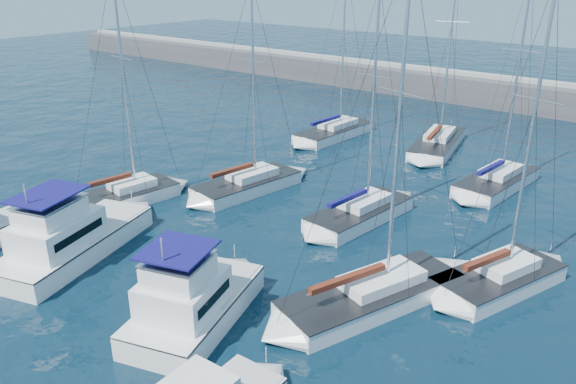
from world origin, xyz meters
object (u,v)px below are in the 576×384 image
Objects in this scene: sailboat_mid_b at (248,184)px; sailboat_mid_c at (360,213)px; sailboat_back_a at (335,132)px; sailboat_back_b at (438,143)px; sailboat_mid_e at (499,278)px; sailboat_mid_a at (128,194)px; sailboat_back_c at (497,181)px; motor_yacht_stbd_inner at (191,303)px; sailboat_mid_d at (372,295)px; motor_yacht_port_inner at (69,240)px.

sailboat_mid_b is 1.01× the size of sailboat_mid_c.
sailboat_back_b is at bearing 19.43° from sailboat_back_a.
sailboat_mid_b is at bearing -166.41° from sailboat_mid_e.
sailboat_back_c reaches higher than sailboat_mid_a.
motor_yacht_stbd_inner is 0.53× the size of sailboat_back_c.
sailboat_back_b is (-8.24, 25.42, 0.01)m from sailboat_mid_d.
motor_yacht_stbd_inner is at bearing -111.32° from sailboat_mid_d.
sailboat_mid_a is (-14.26, 7.11, -0.58)m from motor_yacht_stbd_inner.
sailboat_mid_d is 28.72m from sailboat_back_a.
sailboat_back_b is (-2.64, 17.48, 0.01)m from sailboat_mid_c.
sailboat_mid_b is 0.90× the size of sailboat_mid_d.
sailboat_back_a is 9.70m from sailboat_back_b.
motor_yacht_port_inner is at bearing -115.28° from sailboat_back_b.
motor_yacht_port_inner is at bearing -85.88° from sailboat_mid_b.
sailboat_back_c is (7.56, -6.30, 0.00)m from sailboat_back_b.
sailboat_back_b reaches higher than sailboat_mid_d.
sailboat_mid_b is 9.15m from sailboat_mid_c.
sailboat_mid_a is 0.95× the size of sailboat_mid_d.
sailboat_mid_a is 0.99× the size of sailboat_back_c.
sailboat_mid_e is (19.00, -1.81, 0.02)m from sailboat_mid_b.
sailboat_mid_a is 1.02× the size of sailboat_mid_e.
sailboat_mid_c is at bearing 37.51° from motor_yacht_port_inner.
sailboat_back_b is (7.50, 31.93, -0.60)m from motor_yacht_port_inner.
sailboat_mid_e is (20.02, 11.90, -0.59)m from motor_yacht_port_inner.
sailboat_mid_a is at bearing -130.07° from sailboat_back_c.
sailboat_back_b is at bearing 146.07° from sailboat_back_c.
motor_yacht_port_inner is 32.81m from sailboat_back_b.
sailboat_mid_d is at bearing -84.09° from sailboat_back_b.
sailboat_back_c is at bearing 111.23° from sailboat_mid_d.
sailboat_mid_d is 1.07× the size of sailboat_mid_e.
sailboat_mid_b reaches higher than motor_yacht_stbd_inner.
motor_yacht_port_inner is 0.66× the size of sailboat_back_c.
sailboat_back_c reaches higher than sailboat_mid_c.
sailboat_mid_e is at bearing 70.77° from sailboat_mid_d.
motor_yacht_stbd_inner is at bearing -48.24° from sailboat_mid_b.
sailboat_mid_c reaches higher than motor_yacht_port_inner.
sailboat_mid_c is at bearing -175.42° from sailboat_mid_e.
sailboat_mid_a is at bearing 135.72° from motor_yacht_stbd_inner.
sailboat_back_a reaches higher than sailboat_mid_c.
motor_yacht_stbd_inner is 0.51× the size of sailboat_mid_d.
sailboat_back_b is at bearing 105.05° from sailboat_mid_c.
sailboat_mid_d is 1.04× the size of sailboat_back_c.
sailboat_mid_d is at bearing -17.70° from sailboat_mid_b.
sailboat_back_a is (-21.83, 17.34, -0.02)m from sailboat_mid_e.
sailboat_mid_c is (0.03, 14.53, -0.60)m from motor_yacht_stbd_inner.
sailboat_back_b is at bearing 127.16° from sailboat_mid_d.
sailboat_mid_a is at bearing 103.13° from motor_yacht_port_inner.
motor_yacht_stbd_inner is at bearing -110.56° from sailboat_mid_e.
sailboat_mid_c is 9.71m from sailboat_mid_d.
sailboat_mid_d is (5.63, 6.59, -0.61)m from motor_yacht_stbd_inner.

